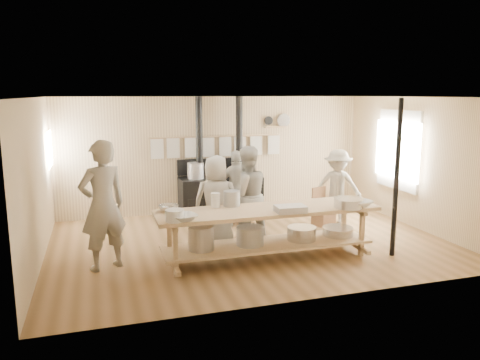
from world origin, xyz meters
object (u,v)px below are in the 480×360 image
at_px(stove, 220,191).
at_px(chair, 323,214).
at_px(cook_left, 246,196).
at_px(cook_center, 216,202).
at_px(cook_right, 237,188).
at_px(cook_by_window, 337,187).
at_px(roasting_pan, 290,209).
at_px(cook_far_left, 103,206).
at_px(prep_table, 267,228).

bearing_deg(stove, chair, -39.37).
xyz_separation_m(cook_left, cook_center, (-0.57, -0.08, -0.06)).
bearing_deg(cook_right, cook_by_window, 175.00).
xyz_separation_m(stove, cook_right, (0.11, -0.95, 0.25)).
distance_m(stove, roasting_pan, 3.38).
height_order(stove, cook_by_window, stove).
relative_size(stove, roasting_pan, 5.62).
height_order(cook_far_left, roasting_pan, cook_far_left).
bearing_deg(cook_by_window, cook_left, -138.25).
xyz_separation_m(cook_far_left, cook_left, (2.45, 0.54, -0.12)).
bearing_deg(roasting_pan, chair, 50.58).
xyz_separation_m(prep_table, chair, (1.80, 1.54, -0.29)).
distance_m(cook_center, roasting_pan, 1.45).
height_order(cook_by_window, chair, cook_by_window).
bearing_deg(cook_by_window, prep_table, -119.67).
distance_m(cook_center, cook_by_window, 2.91).
height_order(cook_left, chair, cook_left).
bearing_deg(chair, cook_center, 179.42).
bearing_deg(prep_table, cook_center, 128.59).
xyz_separation_m(cook_right, chair, (1.68, -0.52, -0.54)).
relative_size(cook_far_left, chair, 2.57).
distance_m(prep_table, chair, 2.39).
xyz_separation_m(stove, cook_center, (-0.64, -2.22, 0.30)).
bearing_deg(cook_by_window, chair, -143.05).
xyz_separation_m(prep_table, cook_far_left, (-2.52, 0.34, 0.48)).
xyz_separation_m(cook_far_left, roasting_pan, (2.78, -0.67, -0.10)).
distance_m(chair, roasting_pan, 2.52).
distance_m(prep_table, cook_far_left, 2.59).
height_order(cook_far_left, chair, cook_far_left).
bearing_deg(roasting_pan, cook_center, 128.39).
height_order(cook_far_left, cook_left, cook_far_left).
relative_size(prep_table, chair, 4.64).
distance_m(prep_table, cook_left, 0.96).
bearing_deg(cook_right, cook_far_left, 40.28).
distance_m(cook_far_left, cook_center, 1.95).
bearing_deg(cook_right, prep_table, 93.89).
distance_m(prep_table, roasting_pan, 0.57).
xyz_separation_m(prep_table, cook_center, (-0.64, 0.80, 0.30)).
height_order(chair, roasting_pan, roasting_pan).
distance_m(stove, cook_center, 2.33).
bearing_deg(chair, cook_right, 145.25).
distance_m(prep_table, cook_by_window, 2.71).
xyz_separation_m(stove, cook_far_left, (-2.53, -2.68, 0.48)).
xyz_separation_m(cook_center, chair, (2.44, 0.74, -0.59)).
xyz_separation_m(cook_far_left, cook_by_window, (4.67, 1.29, -0.23)).
distance_m(cook_by_window, chair, 0.65).
relative_size(prep_table, cook_right, 2.34).
distance_m(cook_far_left, cook_left, 2.51).
relative_size(prep_table, cook_center, 2.20).
xyz_separation_m(prep_table, cook_left, (-0.07, 0.88, 0.36)).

